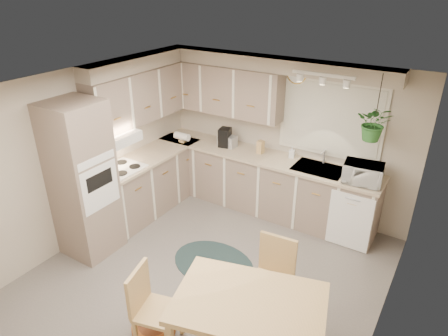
{
  "coord_description": "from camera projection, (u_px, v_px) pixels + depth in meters",
  "views": [
    {
      "loc": [
        2.27,
        -3.25,
        3.44
      ],
      "look_at": [
        -0.11,
        0.55,
        1.26
      ],
      "focal_mm": 32.0,
      "sensor_mm": 36.0,
      "label": 1
    }
  ],
  "objects": [
    {
      "name": "floor",
      "position": [
        209.0,
        275.0,
        5.07
      ],
      "size": [
        4.2,
        4.2,
        0.0
      ],
      "primitive_type": "plane",
      "color": "#68615B",
      "rests_on": "ground"
    },
    {
      "name": "ceiling",
      "position": [
        204.0,
        89.0,
        4.02
      ],
      "size": [
        4.2,
        4.2,
        0.0
      ],
      "primitive_type": "plane",
      "color": "white",
      "rests_on": "wall_back"
    },
    {
      "name": "wall_back",
      "position": [
        284.0,
        136.0,
        6.14
      ],
      "size": [
        4.0,
        0.04,
        2.4
      ],
      "primitive_type": "cube",
      "color": "#ACA08E",
      "rests_on": "floor"
    },
    {
      "name": "wall_front",
      "position": [
        46.0,
        311.0,
        2.94
      ],
      "size": [
        4.0,
        0.04,
        2.4
      ],
      "primitive_type": "cube",
      "color": "#ACA08E",
      "rests_on": "floor"
    },
    {
      "name": "wall_left",
      "position": [
        87.0,
        155.0,
        5.5
      ],
      "size": [
        0.04,
        4.2,
        2.4
      ],
      "primitive_type": "cube",
      "color": "#ACA08E",
      "rests_on": "floor"
    },
    {
      "name": "wall_right",
      "position": [
        390.0,
        251.0,
        3.59
      ],
      "size": [
        0.04,
        4.2,
        2.4
      ],
      "primitive_type": "cube",
      "color": "#ACA08E",
      "rests_on": "floor"
    },
    {
      "name": "base_cab_left",
      "position": [
        150.0,
        183.0,
        6.35
      ],
      "size": [
        0.6,
        1.85,
        0.9
      ],
      "primitive_type": "cube",
      "color": "#7E6D5F",
      "rests_on": "floor"
    },
    {
      "name": "base_cab_back",
      "position": [
        261.0,
        183.0,
        6.34
      ],
      "size": [
        3.6,
        0.6,
        0.9
      ],
      "primitive_type": "cube",
      "color": "#7E6D5F",
      "rests_on": "floor"
    },
    {
      "name": "counter_left",
      "position": [
        148.0,
        156.0,
        6.14
      ],
      "size": [
        0.64,
        1.89,
        0.04
      ],
      "primitive_type": "cube",
      "color": "tan",
      "rests_on": "base_cab_left"
    },
    {
      "name": "counter_back",
      "position": [
        262.0,
        156.0,
        6.12
      ],
      "size": [
        3.64,
        0.64,
        0.04
      ],
      "primitive_type": "cube",
      "color": "tan",
      "rests_on": "base_cab_back"
    },
    {
      "name": "oven_stack",
      "position": [
        83.0,
        181.0,
        5.12
      ],
      "size": [
        0.65,
        0.65,
        2.1
      ],
      "primitive_type": "cube",
      "color": "#7E6D5F",
      "rests_on": "floor"
    },
    {
      "name": "wall_oven_face",
      "position": [
        100.0,
        187.0,
        4.97
      ],
      "size": [
        0.02,
        0.56,
        0.58
      ],
      "primitive_type": "cube",
      "color": "silver",
      "rests_on": "oven_stack"
    },
    {
      "name": "upper_cab_left",
      "position": [
        142.0,
        95.0,
        5.9
      ],
      "size": [
        0.35,
        2.0,
        0.75
      ],
      "primitive_type": "cube",
      "color": "#7E6D5F",
      "rests_on": "wall_left"
    },
    {
      "name": "upper_cab_back",
      "position": [
        223.0,
        89.0,
        6.21
      ],
      "size": [
        2.0,
        0.35,
        0.75
      ],
      "primitive_type": "cube",
      "color": "#7E6D5F",
      "rests_on": "wall_back"
    },
    {
      "name": "soffit_left",
      "position": [
        138.0,
        63.0,
        5.71
      ],
      "size": [
        0.3,
        2.0,
        0.2
      ],
      "primitive_type": "cube",
      "color": "#ACA08E",
      "rests_on": "wall_left"
    },
    {
      "name": "soffit_back",
      "position": [
        271.0,
        64.0,
        5.64
      ],
      "size": [
        3.6,
        0.3,
        0.2
      ],
      "primitive_type": "cube",
      "color": "#ACA08E",
      "rests_on": "wall_back"
    },
    {
      "name": "cooktop",
      "position": [
        122.0,
        169.0,
        5.69
      ],
      "size": [
        0.52,
        0.58,
        0.02
      ],
      "primitive_type": "cube",
      "color": "silver",
      "rests_on": "counter_left"
    },
    {
      "name": "range_hood",
      "position": [
        117.0,
        139.0,
        5.5
      ],
      "size": [
        0.4,
        0.6,
        0.14
      ],
      "primitive_type": "cube",
      "color": "silver",
      "rests_on": "upper_cab_left"
    },
    {
      "name": "window_blinds",
      "position": [
        330.0,
        119.0,
        5.61
      ],
      "size": [
        1.4,
        0.02,
        1.0
      ],
      "primitive_type": "cube",
      "color": "silver",
      "rests_on": "wall_back"
    },
    {
      "name": "window_frame",
      "position": [
        330.0,
        119.0,
        5.62
      ],
      "size": [
        1.5,
        0.02,
        1.1
      ],
      "primitive_type": "cube",
      "color": "beige",
      "rests_on": "wall_back"
    },
    {
      "name": "sink",
      "position": [
        318.0,
        171.0,
        5.71
      ],
      "size": [
        0.7,
        0.48,
        0.1
      ],
      "primitive_type": "cube",
      "color": "#A7AAAF",
      "rests_on": "counter_back"
    },
    {
      "name": "dishwasher_front",
      "position": [
        349.0,
        222.0,
        5.4
      ],
      "size": [
        0.58,
        0.02,
        0.83
      ],
      "primitive_type": "cube",
      "color": "silver",
      "rests_on": "base_cab_back"
    },
    {
      "name": "track_light_bar",
      "position": [
        323.0,
        75.0,
        4.9
      ],
      "size": [
        0.8,
        0.04,
        0.04
      ],
      "primitive_type": "cube",
      "color": "silver",
      "rests_on": "ceiling"
    },
    {
      "name": "wall_clock",
      "position": [
        297.0,
        74.0,
        5.62
      ],
      "size": [
        0.3,
        0.03,
        0.3
      ],
      "primitive_type": "cylinder",
      "rotation": [
        1.57,
        0.0,
        0.0
      ],
      "color": "gold",
      "rests_on": "wall_back"
    },
    {
      "name": "dining_table",
      "position": [
        248.0,
        335.0,
        3.71
      ],
      "size": [
        1.52,
        1.21,
        0.84
      ],
      "primitive_type": "cube",
      "rotation": [
        0.0,
        0.0,
        0.26
      ],
      "color": "tan",
      "rests_on": "floor"
    },
    {
      "name": "chair_left",
      "position": [
        158.0,
        309.0,
        3.95
      ],
      "size": [
        0.51,
        0.51,
        0.9
      ],
      "primitive_type": "cube",
      "rotation": [
        0.0,
        0.0,
        -1.32
      ],
      "color": "tan",
      "rests_on": "floor"
    },
    {
      "name": "chair_back",
      "position": [
        270.0,
        282.0,
        4.28
      ],
      "size": [
        0.47,
        0.47,
        0.94
      ],
      "primitive_type": "cube",
      "rotation": [
        0.0,
        0.0,
        3.23
      ],
      "color": "tan",
      "rests_on": "floor"
    },
    {
      "name": "braided_rug",
      "position": [
        214.0,
        263.0,
        5.27
      ],
      "size": [
        1.21,
        0.95,
        0.01
      ],
      "primitive_type": "ellipsoid",
      "rotation": [
        0.0,
        0.0,
        -0.08
      ],
      "color": "black",
      "rests_on": "floor"
    },
    {
      "name": "pet_bed",
      "position": [
        154.0,
        328.0,
        4.24
      ],
      "size": [
        0.53,
        0.53,
        0.11
      ],
      "primitive_type": "cylinder",
      "rotation": [
        0.0,
        0.0,
        -0.16
      ],
      "color": "#AA4E22",
      "rests_on": "floor"
    },
    {
      "name": "microwave",
      "position": [
        363.0,
        171.0,
        5.24
      ],
      "size": [
        0.53,
        0.34,
        0.34
      ],
      "primitive_type": "imported",
      "rotation": [
        0.0,
        0.0,
        0.13
      ],
      "color": "silver",
      "rests_on": "counter_back"
    },
    {
      "name": "soap_bottle",
      "position": [
        292.0,
        155.0,
        6.02
      ],
      "size": [
        0.12,
        0.19,
        0.08
      ],
      "primitive_type": "imported",
      "rotation": [
        0.0,
        0.0,
        0.24
      ],
      "color": "silver",
      "rests_on": "counter_back"
    },
    {
      "name": "hanging_plant",
      "position": [
        374.0,
        127.0,
        4.95
      ],
      "size": [
        0.47,
        0.51,
        0.36
      ],
      "primitive_type": "imported",
      "rotation": [
        0.0,
        0.0,
        0.11
      ],
      "color": "#296327",
      "rests_on": "ceiling"
    },
    {
      "name": "coffee_maker",
      "position": [
        225.0,
        137.0,
        6.38
      ],
      "size": [
        0.21,
        0.24,
        0.3
      ],
      "primitive_type": "cube",
      "rotation": [
        0.0,
        0.0,
        0.2
      ],
      "color": "black",
      "rests_on": "counter_back"
    },
    {
      "name": "toaster",
      "position": [
        227.0,
        141.0,
        6.41
      ],
      "size": [
        0.31,
        0.19,
        0.18
      ],
      "primitive_type": "cube",
      "rotation": [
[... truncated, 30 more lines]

